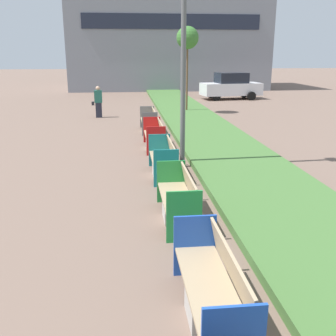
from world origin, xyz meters
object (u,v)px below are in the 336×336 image
(bench_green_frame, at_px, (179,202))
(parked_car_distant, at_px, (231,86))
(bench_teal_frame, at_px, (164,162))
(bench_blue_frame, at_px, (213,293))
(bench_red_frame, at_px, (155,138))
(sapling_tree_far, at_px, (188,39))
(bench_grey_frame, at_px, (149,123))
(pedestrian_walking, at_px, (98,102))

(bench_green_frame, height_order, parked_car_distant, parked_car_distant)
(bench_teal_frame, height_order, parked_car_distant, parked_car_distant)
(bench_blue_frame, relative_size, bench_red_frame, 1.06)
(bench_teal_frame, bearing_deg, sapling_tree_far, 78.18)
(bench_green_frame, xyz_separation_m, bench_red_frame, (0.00, 6.12, 0.00))
(bench_grey_frame, distance_m, sapling_tree_far, 6.62)
(pedestrian_walking, bearing_deg, bench_teal_frame, -77.18)
(bench_green_frame, relative_size, sapling_tree_far, 0.44)
(bench_green_frame, bearing_deg, bench_blue_frame, -89.97)
(bench_green_frame, height_order, bench_teal_frame, same)
(bench_green_frame, height_order, pedestrian_walking, pedestrian_walking)
(bench_teal_frame, distance_m, bench_grey_frame, 6.27)
(sapling_tree_far, distance_m, parked_car_distant, 8.30)
(bench_blue_frame, distance_m, bench_teal_frame, 6.02)
(bench_grey_frame, relative_size, pedestrian_walking, 1.20)
(bench_green_frame, distance_m, bench_grey_frame, 9.22)
(bench_teal_frame, bearing_deg, bench_green_frame, -89.98)
(bench_green_frame, distance_m, parked_car_distant, 21.80)
(bench_teal_frame, height_order, bench_grey_frame, same)
(bench_teal_frame, distance_m, bench_red_frame, 3.17)
(bench_blue_frame, bearing_deg, pedestrian_walking, 98.18)
(sapling_tree_far, bearing_deg, bench_teal_frame, -101.82)
(bench_blue_frame, height_order, bench_teal_frame, same)
(bench_red_frame, xyz_separation_m, pedestrian_walking, (-2.35, 7.13, 0.43))
(bench_teal_frame, relative_size, pedestrian_walking, 1.22)
(bench_grey_frame, xyz_separation_m, parked_car_distant, (6.58, 11.56, 0.55))
(bench_grey_frame, distance_m, pedestrian_walking, 4.69)
(bench_teal_frame, relative_size, bench_red_frame, 0.96)
(bench_blue_frame, relative_size, sapling_tree_far, 0.47)
(bench_green_frame, height_order, sapling_tree_far, sapling_tree_far)
(bench_green_frame, bearing_deg, pedestrian_walking, 100.03)
(bench_green_frame, bearing_deg, sapling_tree_far, 80.57)
(bench_blue_frame, xyz_separation_m, bench_teal_frame, (-0.00, 6.02, -0.01))
(pedestrian_walking, bearing_deg, bench_red_frame, -71.80)
(bench_blue_frame, bearing_deg, bench_grey_frame, 90.01)
(bench_blue_frame, xyz_separation_m, pedestrian_walking, (-2.35, 16.32, 0.43))
(bench_teal_frame, relative_size, sapling_tree_far, 0.42)
(bench_green_frame, bearing_deg, bench_red_frame, 90.00)
(bench_teal_frame, bearing_deg, bench_blue_frame, -89.98)
(bench_teal_frame, relative_size, bench_grey_frame, 1.01)
(sapling_tree_far, bearing_deg, bench_red_frame, -106.20)
(bench_green_frame, xyz_separation_m, bench_teal_frame, (-0.00, 2.95, -0.00))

